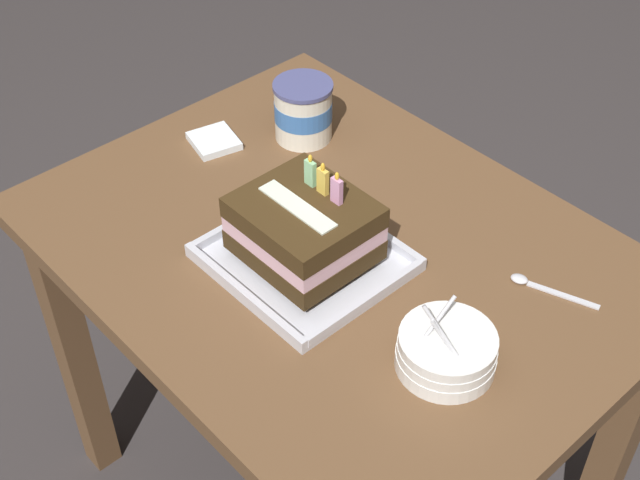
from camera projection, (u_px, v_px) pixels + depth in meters
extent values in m
cube|color=brown|center=(334.00, 252.00, 1.46)|extent=(1.00, 0.76, 0.04)
cube|color=brown|center=(75.00, 353.00, 1.80)|extent=(0.06, 0.06, 0.74)
cube|color=brown|center=(304.00, 218.00, 2.12)|extent=(0.06, 0.06, 0.74)
cube|color=brown|center=(616.00, 444.00, 1.64)|extent=(0.06, 0.06, 0.74)
cube|color=silver|center=(305.00, 261.00, 1.41)|extent=(0.29, 0.27, 0.01)
cube|color=silver|center=(244.00, 294.00, 1.34)|extent=(0.29, 0.01, 0.02)
cube|color=silver|center=(361.00, 221.00, 1.47)|extent=(0.29, 0.01, 0.02)
cube|color=silver|center=(251.00, 215.00, 1.48)|extent=(0.01, 0.24, 0.02)
cube|color=silver|center=(365.00, 302.00, 1.33)|extent=(0.01, 0.24, 0.02)
cube|color=#3A2813|center=(305.00, 244.00, 1.39)|extent=(0.20, 0.18, 0.04)
cube|color=beige|center=(305.00, 229.00, 1.37)|extent=(0.19, 0.18, 0.03)
cube|color=#3A2813|center=(304.00, 213.00, 1.34)|extent=(0.20, 0.18, 0.04)
cube|color=silver|center=(298.00, 207.00, 1.32)|extent=(0.15, 0.03, 0.00)
cube|color=#99DB9E|center=(310.00, 173.00, 1.35)|extent=(0.02, 0.01, 0.04)
ellipsoid|color=yellow|center=(310.00, 158.00, 1.33)|extent=(0.01, 0.01, 0.01)
cube|color=#EFC64C|center=(323.00, 182.00, 1.34)|extent=(0.02, 0.01, 0.04)
ellipsoid|color=yellow|center=(323.00, 167.00, 1.32)|extent=(0.01, 0.01, 0.01)
cube|color=#E099C6|center=(337.00, 191.00, 1.32)|extent=(0.02, 0.01, 0.04)
ellipsoid|color=yellow|center=(337.00, 176.00, 1.30)|extent=(0.01, 0.01, 0.01)
cylinder|color=white|center=(445.00, 359.00, 1.25)|extent=(0.15, 0.15, 0.02)
cylinder|color=white|center=(446.00, 351.00, 1.24)|extent=(0.14, 0.14, 0.02)
cylinder|color=white|center=(448.00, 343.00, 1.23)|extent=(0.14, 0.14, 0.02)
cylinder|color=silver|center=(439.00, 318.00, 1.22)|extent=(0.01, 0.06, 0.06)
cylinder|color=silver|center=(443.00, 334.00, 1.19)|extent=(0.07, 0.02, 0.08)
cylinder|color=silver|center=(446.00, 341.00, 1.19)|extent=(0.05, 0.03, 0.07)
cylinder|color=silver|center=(303.00, 113.00, 1.64)|extent=(0.11, 0.11, 0.11)
cylinder|color=#386BB2|center=(303.00, 110.00, 1.64)|extent=(0.11, 0.11, 0.04)
cylinder|color=#4A4E81|center=(303.00, 86.00, 1.61)|extent=(0.11, 0.11, 0.01)
ellipsoid|color=silver|center=(519.00, 279.00, 1.38)|extent=(0.03, 0.03, 0.01)
cube|color=silver|center=(563.00, 295.00, 1.36)|extent=(0.11, 0.05, 0.00)
cube|color=white|center=(214.00, 141.00, 1.66)|extent=(0.10, 0.10, 0.01)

